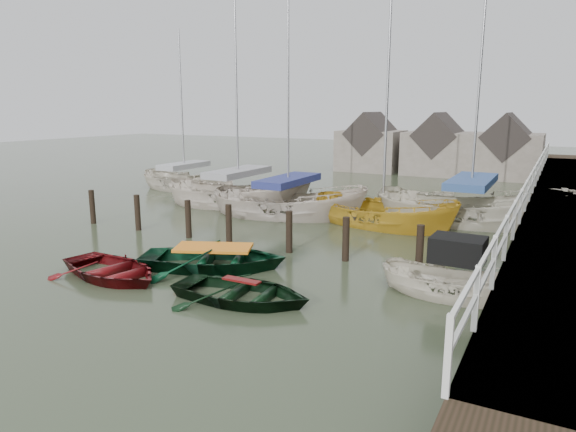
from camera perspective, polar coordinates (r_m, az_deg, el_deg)
The scene contains 13 objects.
ground at distance 15.26m, azimuth -9.24°, elevation -6.16°, with size 120.00×120.00×0.00m, color #2F3723.
pier at distance 21.84m, azimuth 29.15°, elevation -0.11°, with size 3.04×32.00×2.70m.
mooring_pilings at distance 18.10m, azimuth -6.35°, elevation -1.56°, with size 13.72×0.22×1.80m.
far_sheds at distance 38.43m, azimuth 16.11°, elevation 7.26°, with size 14.00×4.08×4.39m.
rowboat_red at distance 15.42m, azimuth -18.95°, elevation -6.49°, with size 2.60×3.64×0.75m, color #550C0E.
rowboat_green at distance 15.56m, azimuth -8.21°, elevation -5.78°, with size 3.08×4.31×0.89m, color black.
rowboat_dkgreen at distance 12.96m, azimuth -5.14°, elevation -9.39°, with size 2.56×3.59×0.74m, color black.
motorboat at distance 13.78m, azimuth 17.92°, elevation -8.09°, with size 3.79×1.49×2.25m.
sailboat_a at distance 25.08m, azimuth -5.50°, elevation 1.23°, with size 7.69×4.45×11.59m.
sailboat_b at distance 22.61m, azimuth 0.02°, elevation 0.11°, with size 7.37×4.10×12.43m.
sailboat_c at distance 21.19m, azimuth 10.43°, elevation -1.03°, with size 6.71×3.54×11.15m.
sailboat_d at distance 22.48m, azimuth 19.46°, elevation -0.66°, with size 7.98×3.75×13.20m.
sailboat_e at distance 30.49m, azimuth -11.36°, elevation 2.97°, with size 6.40×2.99×10.13m.
Camera 1 is at (8.91, -11.46, 4.71)m, focal length 32.00 mm.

